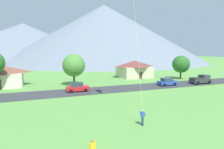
{
  "coord_description": "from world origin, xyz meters",
  "views": [
    {
      "loc": [
        -9.93,
        -5.94,
        7.78
      ],
      "look_at": [
        -1.04,
        16.84,
        4.77
      ],
      "focal_mm": 31.39,
      "sensor_mm": 36.0,
      "label": 1
    }
  ],
  "objects": [
    {
      "name": "house_left_center",
      "position": [
        16.7,
        44.47,
        2.52
      ],
      "size": [
        9.22,
        8.23,
        4.87
      ],
      "color": "beige",
      "rests_on": "ground"
    },
    {
      "name": "parked_car_red_mid_east",
      "position": [
        -2.82,
        30.32,
        0.87
      ],
      "size": [
        4.23,
        2.14,
        1.68
      ],
      "color": "red",
      "rests_on": "road_strip"
    },
    {
      "name": "mountain_central_ridge",
      "position": [
        -17.72,
        161.23,
        14.17
      ],
      "size": [
        134.83,
        134.83,
        28.35
      ],
      "primitive_type": "cone",
      "color": "slate",
      "rests_on": "ground"
    },
    {
      "name": "road_strip",
      "position": [
        0.0,
        30.09,
        0.04
      ],
      "size": [
        160.0,
        6.73,
        0.08
      ],
      "primitive_type": "cube",
      "color": "#38383D",
      "rests_on": "ground"
    },
    {
      "name": "mountain_far_east_ridge",
      "position": [
        35.68,
        126.26,
        19.58
      ],
      "size": [
        136.57,
        136.57,
        39.16
      ],
      "primitive_type": "cone",
      "color": "slate",
      "rests_on": "ground"
    },
    {
      "name": "house_leftmost",
      "position": [
        -16.96,
        41.65,
        2.4
      ],
      "size": [
        9.05,
        8.02,
        4.63
      ],
      "color": "beige",
      "rests_on": "ground"
    },
    {
      "name": "pickup_truck_charcoal_west_side",
      "position": [
        25.99,
        28.66,
        1.06
      ],
      "size": [
        5.22,
        2.36,
        1.99
      ],
      "color": "#333338",
      "rests_on": "road_strip"
    },
    {
      "name": "tree_left_of_center",
      "position": [
        -2.16,
        37.12,
        4.5
      ],
      "size": [
        4.98,
        4.98,
        7.01
      ],
      "color": "#4C3823",
      "rests_on": "ground"
    },
    {
      "name": "parked_car_blue_mid_west",
      "position": [
        16.99,
        29.47,
        0.87
      ],
      "size": [
        4.2,
        2.08,
        1.68
      ],
      "color": "#2847A8",
      "rests_on": "road_strip"
    },
    {
      "name": "tree_near_left",
      "position": [
        26.75,
        36.56,
        4.06
      ],
      "size": [
        4.67,
        4.67,
        6.4
      ],
      "color": "#4C3823",
      "rests_on": "ground"
    }
  ]
}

